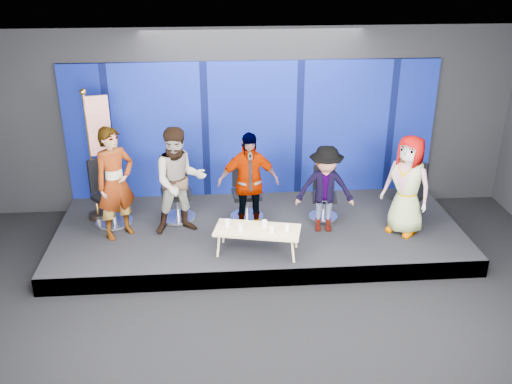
# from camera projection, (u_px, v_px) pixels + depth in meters

# --- Properties ---
(ground) EXTENTS (10.00, 10.00, 0.00)m
(ground) POSITION_uv_depth(u_px,v_px,m) (274.00, 327.00, 7.86)
(ground) COLOR black
(ground) RESTS_ON ground
(room_walls) EXTENTS (10.02, 8.02, 3.51)m
(room_walls) POSITION_uv_depth(u_px,v_px,m) (276.00, 163.00, 6.88)
(room_walls) COLOR black
(room_walls) RESTS_ON ground
(riser) EXTENTS (7.00, 3.00, 0.30)m
(riser) POSITION_uv_depth(u_px,v_px,m) (259.00, 233.00, 10.08)
(riser) COLOR black
(riser) RESTS_ON ground
(backdrop) EXTENTS (7.00, 0.08, 2.60)m
(backdrop) POSITION_uv_depth(u_px,v_px,m) (253.00, 130.00, 10.82)
(backdrop) COLOR #08115D
(backdrop) RESTS_ON riser
(chair_a) EXTENTS (0.93, 0.93, 1.18)m
(chair_a) POSITION_uv_depth(u_px,v_px,m) (111.00, 203.00, 9.96)
(chair_a) COLOR silver
(chair_a) RESTS_ON riser
(panelist_a) EXTENTS (0.83, 0.79, 1.91)m
(panelist_a) POSITION_uv_depth(u_px,v_px,m) (115.00, 183.00, 9.32)
(panelist_a) COLOR black
(panelist_a) RESTS_ON riser
(chair_b) EXTENTS (0.76, 0.76, 1.14)m
(chair_b) POSITION_uv_depth(u_px,v_px,m) (177.00, 199.00, 10.15)
(chair_b) COLOR silver
(chair_b) RESTS_ON riser
(panelist_b) EXTENTS (1.02, 0.87, 1.85)m
(panelist_b) POSITION_uv_depth(u_px,v_px,m) (179.00, 181.00, 9.48)
(panelist_b) COLOR black
(panelist_b) RESTS_ON riser
(chair_c) EXTENTS (0.66, 0.66, 1.09)m
(chair_c) POSITION_uv_depth(u_px,v_px,m) (246.00, 199.00, 10.19)
(chair_c) COLOR silver
(chair_c) RESTS_ON riser
(panelist_c) EXTENTS (1.06, 0.51, 1.77)m
(panelist_c) POSITION_uv_depth(u_px,v_px,m) (248.00, 183.00, 9.51)
(panelist_c) COLOR black
(panelist_c) RESTS_ON riser
(chair_d) EXTENTS (0.59, 0.59, 0.94)m
(chair_d) POSITION_uv_depth(u_px,v_px,m) (324.00, 201.00, 10.21)
(chair_d) COLOR silver
(chair_d) RESTS_ON riser
(panelist_d) EXTENTS (1.04, 0.67, 1.53)m
(panelist_d) POSITION_uv_depth(u_px,v_px,m) (325.00, 189.00, 9.58)
(panelist_d) COLOR black
(panelist_d) RESTS_ON riser
(chair_e) EXTENTS (0.85, 0.85, 1.06)m
(chair_e) POSITION_uv_depth(u_px,v_px,m) (407.00, 201.00, 10.11)
(chair_e) COLOR silver
(chair_e) RESTS_ON riser
(panelist_e) EXTENTS (0.98, 0.99, 1.72)m
(panelist_e) POSITION_uv_depth(u_px,v_px,m) (407.00, 185.00, 9.47)
(panelist_e) COLOR black
(panelist_e) RESTS_ON riser
(coffee_table) EXTENTS (1.44, 0.86, 0.41)m
(coffee_table) POSITION_uv_depth(u_px,v_px,m) (257.00, 231.00, 9.02)
(coffee_table) COLOR tan
(coffee_table) RESTS_ON riser
(mug_a) EXTENTS (0.09, 0.09, 0.11)m
(mug_a) POSITION_uv_depth(u_px,v_px,m) (227.00, 223.00, 9.09)
(mug_a) COLOR white
(mug_a) RESTS_ON coffee_table
(mug_b) EXTENTS (0.09, 0.09, 0.10)m
(mug_b) POSITION_uv_depth(u_px,v_px,m) (240.00, 227.00, 8.95)
(mug_b) COLOR white
(mug_b) RESTS_ON coffee_table
(mug_c) EXTENTS (0.09, 0.09, 0.11)m
(mug_c) POSITION_uv_depth(u_px,v_px,m) (264.00, 224.00, 9.06)
(mug_c) COLOR white
(mug_c) RESTS_ON coffee_table
(mug_d) EXTENTS (0.08, 0.08, 0.09)m
(mug_d) POSITION_uv_depth(u_px,v_px,m) (272.00, 229.00, 8.89)
(mug_d) COLOR white
(mug_d) RESTS_ON coffee_table
(mug_e) EXTENTS (0.08, 0.08, 0.09)m
(mug_e) POSITION_uv_depth(u_px,v_px,m) (287.00, 228.00, 8.95)
(mug_e) COLOR white
(mug_e) RESTS_ON coffee_table
(flag_stand) EXTENTS (0.54, 0.32, 2.37)m
(flag_stand) POSITION_uv_depth(u_px,v_px,m) (97.00, 152.00, 9.80)
(flag_stand) COLOR black
(flag_stand) RESTS_ON riser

